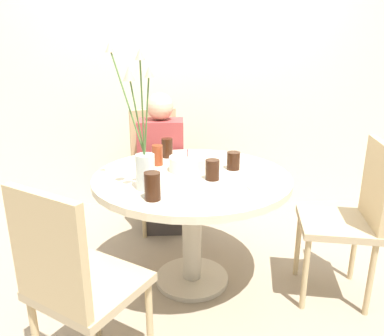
% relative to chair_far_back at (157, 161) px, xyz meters
% --- Properties ---
extents(ground_plane, '(16.00, 16.00, 0.00)m').
position_rel_chair_far_back_xyz_m(ground_plane, '(0.26, -0.87, -0.54)').
color(ground_plane, gray).
extents(wall_back, '(8.00, 0.05, 2.60)m').
position_rel_chair_far_back_xyz_m(wall_back, '(0.26, 0.40, 0.76)').
color(wall_back, beige).
rests_on(wall_back, ground_plane).
extents(dining_table, '(1.14, 1.14, 0.71)m').
position_rel_chair_far_back_xyz_m(dining_table, '(0.26, -0.87, 0.05)').
color(dining_table, beige).
rests_on(dining_table, ground_plane).
extents(chair_far_back, '(0.50, 0.50, 0.94)m').
position_rel_chair_far_back_xyz_m(chair_far_back, '(0.00, 0.00, 0.00)').
color(chair_far_back, tan).
rests_on(chair_far_back, ground_plane).
extents(chair_near_front, '(0.55, 0.55, 0.94)m').
position_rel_chair_far_back_xyz_m(chair_near_front, '(-0.23, -1.63, 0.00)').
color(chair_near_front, tan).
rests_on(chair_near_front, ground_plane).
extents(chair_left_flank, '(0.47, 0.47, 0.94)m').
position_rel_chair_far_back_xyz_m(chair_left_flank, '(1.15, -1.03, 0.00)').
color(chair_left_flank, tan).
rests_on(chair_left_flank, ground_plane).
extents(birthday_cake, '(0.22, 0.22, 0.13)m').
position_rel_chair_far_back_xyz_m(birthday_cake, '(0.24, -0.80, 0.22)').
color(birthday_cake, white).
rests_on(birthday_cake, dining_table).
extents(flower_vase, '(0.24, 0.26, 0.73)m').
position_rel_chair_far_back_xyz_m(flower_vase, '(0.00, -1.10, 0.39)').
color(flower_vase, silver).
rests_on(flower_vase, dining_table).
extents(side_plate, '(0.18, 0.18, 0.01)m').
position_rel_chair_far_back_xyz_m(side_plate, '(0.63, -1.09, 0.18)').
color(side_plate, white).
rests_on(side_plate, dining_table).
extents(drink_glass_0, '(0.08, 0.08, 0.11)m').
position_rel_chair_far_back_xyz_m(drink_glass_0, '(0.37, -0.96, 0.23)').
color(drink_glass_0, '#33190C').
rests_on(drink_glass_0, dining_table).
extents(drink_glass_1, '(0.08, 0.08, 0.11)m').
position_rel_chair_far_back_xyz_m(drink_glass_1, '(0.51, -0.78, 0.23)').
color(drink_glass_1, '#33190C').
rests_on(drink_glass_1, dining_table).
extents(drink_glass_2, '(0.07, 0.07, 0.13)m').
position_rel_chair_far_back_xyz_m(drink_glass_2, '(0.05, -0.67, 0.24)').
color(drink_glass_2, maroon).
rests_on(drink_glass_2, dining_table).
extents(drink_glass_3, '(0.08, 0.08, 0.14)m').
position_rel_chair_far_back_xyz_m(drink_glass_3, '(0.06, -1.24, 0.24)').
color(drink_glass_3, '#33190C').
rests_on(drink_glass_3, dining_table).
extents(drink_glass_4, '(0.07, 0.07, 0.13)m').
position_rel_chair_far_back_xyz_m(drink_glass_4, '(0.10, -0.50, 0.24)').
color(drink_glass_4, '#33190C').
rests_on(drink_glass_4, dining_table).
extents(person_guest, '(0.34, 0.24, 1.10)m').
position_rel_chair_far_back_xyz_m(person_guest, '(0.05, -0.15, -0.02)').
color(person_guest, '#383333').
rests_on(person_guest, ground_plane).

